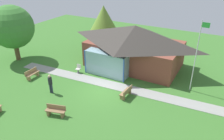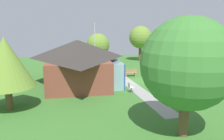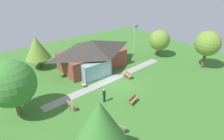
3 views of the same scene
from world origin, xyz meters
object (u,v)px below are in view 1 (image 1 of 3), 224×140
bench_mid_left (32,74)px  tree_west_hedge (12,27)px  bench_front_center (56,111)px  bench_rear_near_path (126,92)px  visitor_strolling_lawn (50,82)px  tree_behind_pavilion_left (104,18)px  pavilion (133,45)px  flagpole (197,54)px  patio_chair_west (78,69)px

bench_mid_left → tree_west_hedge: tree_west_hedge is taller
bench_front_center → tree_west_hedge: bearing=-44.3°
bench_front_center → bench_rear_near_path: 5.87m
bench_mid_left → bench_rear_near_path: bearing=97.3°
visitor_strolling_lawn → tree_west_hedge: bearing=-29.3°
bench_mid_left → tree_behind_pavilion_left: tree_behind_pavilion_left is taller
tree_behind_pavilion_left → visitor_strolling_lawn: bearing=-78.8°
bench_front_center → bench_mid_left: size_ratio=1.04×
bench_mid_left → pavilion: bearing=133.5°
pavilion → bench_mid_left: pavilion is taller
flagpole → bench_mid_left: (-13.92, -4.97, -3.00)m
bench_front_center → visitor_strolling_lawn: bearing=-57.9°
visitor_strolling_lawn → tree_west_hedge: 9.39m
bench_mid_left → flagpole: bearing=108.7°
bench_mid_left → patio_chair_west: 4.46m
pavilion → flagpole: 7.02m
pavilion → bench_rear_near_path: bearing=-70.9°
bench_rear_near_path → tree_behind_pavilion_left: size_ratio=0.31×
visitor_strolling_lawn → tree_behind_pavilion_left: tree_behind_pavilion_left is taller
flagpole → visitor_strolling_lawn: (-10.42, -6.15, -2.38)m
pavilion → bench_mid_left: size_ratio=6.93×
tree_west_hedge → tree_behind_pavilion_left: tree_west_hedge is taller
visitor_strolling_lawn → bench_front_center: bearing=132.2°
patio_chair_west → tree_west_hedge: 8.71m
pavilion → flagpole: (6.54, -2.27, 1.13)m
bench_mid_left → patio_chair_west: size_ratio=1.75×
pavilion → bench_rear_near_path: size_ratio=6.88×
bench_front_center → visitor_strolling_lawn: size_ratio=0.90×
bench_rear_near_path → visitor_strolling_lawn: (-5.90, -2.55, 0.62)m
bench_rear_near_path → tree_behind_pavilion_left: 14.15m
bench_front_center → visitor_strolling_lawn: visitor_strolling_lawn is taller
bench_rear_near_path → tree_west_hedge: (-14.14, 1.01, 3.39)m
bench_mid_left → visitor_strolling_lawn: 3.75m
bench_mid_left → tree_west_hedge: 6.29m
bench_front_center → tree_west_hedge: (-10.67, 5.75, 3.39)m
pavilion → flagpole: bearing=-19.1°
bench_rear_near_path → flagpole: bearing=-48.6°
bench_rear_near_path → visitor_strolling_lawn: bearing=116.2°
visitor_strolling_lawn → tree_behind_pavilion_left: bearing=-84.7°
bench_rear_near_path → tree_west_hedge: 14.57m
bench_mid_left → tree_behind_pavilion_left: (0.84, 12.27, 2.88)m
patio_chair_west → bench_mid_left: bearing=36.1°
flagpole → tree_behind_pavilion_left: (-13.08, 7.30, -0.13)m
bench_front_center → tree_west_hedge: size_ratio=0.25×
bench_mid_left → visitor_strolling_lawn: size_ratio=0.87×
bench_rear_near_path → visitor_strolling_lawn: visitor_strolling_lawn is taller
bench_front_center → patio_chair_west: bearing=-83.3°
pavilion → tree_west_hedge: 13.13m
bench_front_center → tree_west_hedge: 12.58m
patio_chair_west → visitor_strolling_lawn: visitor_strolling_lawn is taller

